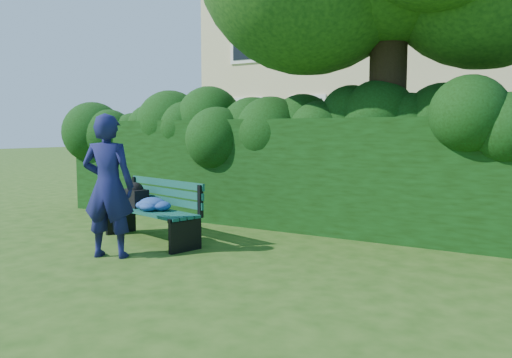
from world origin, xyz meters
The scene contains 5 objects.
ground centered at (0.00, 0.00, 0.00)m, with size 80.00×80.00×0.00m, color #254B13.
apartment_building centered at (0.00, 13.99, 6.00)m, with size 16.00×8.08×12.00m.
hedge centered at (0.00, 2.20, 0.90)m, with size 10.00×1.00×1.80m.
park_bench centered at (-1.55, 0.17, 0.50)m, with size 1.88×1.00×0.89m.
man_reading centered at (-1.33, -0.82, 0.91)m, with size 0.66×0.44×1.82m, color #16184E.
Camera 1 is at (3.49, -5.24, 1.60)m, focal length 35.00 mm.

